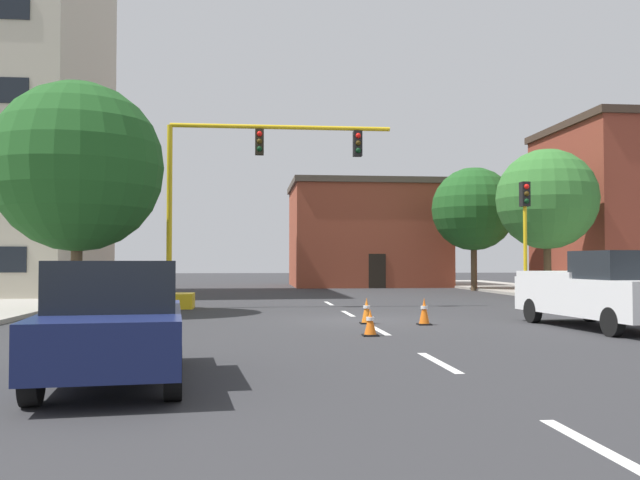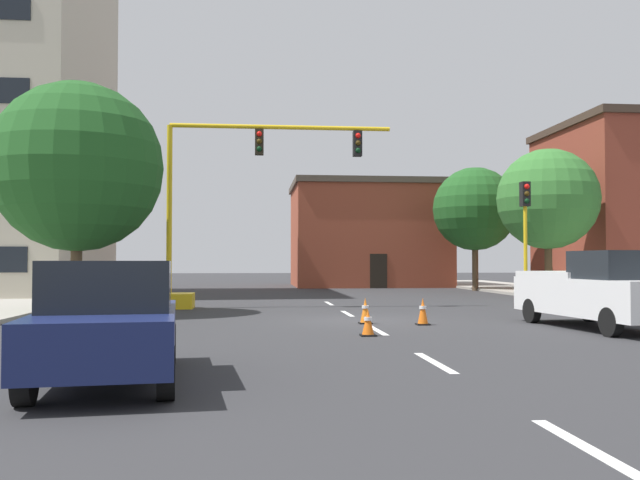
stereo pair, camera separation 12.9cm
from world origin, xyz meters
TOP-DOWN VIEW (x-y plane):
  - ground_plane at (0.00, 0.00)m, footprint 160.00×160.00m
  - sidewalk_left at (-12.95, 8.00)m, footprint 6.00×56.00m
  - sidewalk_right at (12.95, 8.00)m, footprint 6.00×56.00m
  - lane_stripe_seg_0 at (0.00, -14.00)m, footprint 0.16×2.40m
  - lane_stripe_seg_1 at (0.00, -8.50)m, footprint 0.16×2.40m
  - lane_stripe_seg_2 at (0.00, -3.00)m, footprint 0.16×2.40m
  - lane_stripe_seg_3 at (0.00, 2.50)m, footprint 0.16×2.40m
  - lane_stripe_seg_4 at (0.00, 8.00)m, footprint 0.16×2.40m
  - building_brick_center at (4.86, 27.68)m, footprint 10.58×9.01m
  - traffic_signal_gantry at (-5.01, 5.56)m, footprint 9.12×1.20m
  - traffic_light_pole_right at (7.35, 5.53)m, footprint 0.32×0.47m
  - tree_right_far at (9.87, 19.24)m, footprint 4.90×4.90m
  - tree_left_near at (-8.83, 3.00)m, footprint 5.55×5.55m
  - tree_right_mid at (11.08, 11.90)m, footprint 4.86×4.86m
  - pickup_truck_white at (5.78, -3.19)m, footprint 2.50×5.56m
  - sedan_navy_near_left at (-5.16, -9.85)m, footprint 2.32×4.67m
  - traffic_cone_roadside_a at (1.50, -1.70)m, footprint 0.36×0.36m
  - traffic_cone_roadside_b at (-0.44, -4.27)m, footprint 0.36×0.36m
  - traffic_cone_roadside_c at (-0.00, -1.18)m, footprint 0.36×0.36m

SIDE VIEW (x-z plane):
  - ground_plane at x=0.00m, z-range 0.00..0.00m
  - lane_stripe_seg_0 at x=0.00m, z-range 0.00..0.01m
  - lane_stripe_seg_1 at x=0.00m, z-range 0.00..0.01m
  - lane_stripe_seg_2 at x=0.00m, z-range 0.00..0.01m
  - lane_stripe_seg_3 at x=0.00m, z-range 0.00..0.01m
  - lane_stripe_seg_4 at x=0.00m, z-range 0.00..0.01m
  - sidewalk_left at x=-12.95m, z-range 0.00..0.14m
  - sidewalk_right at x=12.95m, z-range 0.00..0.14m
  - traffic_cone_roadside_b at x=-0.44m, z-range -0.01..0.61m
  - traffic_cone_roadside_c at x=0.00m, z-range -0.01..0.72m
  - traffic_cone_roadside_a at x=1.50m, z-range -0.01..0.74m
  - sedan_navy_near_left at x=-5.16m, z-range 0.02..1.76m
  - pickup_truck_white at x=5.78m, z-range -0.02..1.97m
  - traffic_signal_gantry at x=-5.01m, z-range -1.17..5.66m
  - traffic_light_pole_right at x=7.35m, z-range 1.13..5.93m
  - building_brick_center at x=4.86m, z-range 0.01..7.21m
  - tree_right_mid at x=11.08m, z-range 1.14..8.32m
  - tree_right_far at x=9.87m, z-range 1.17..8.42m
  - tree_left_near at x=-8.83m, z-range 1.01..8.61m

